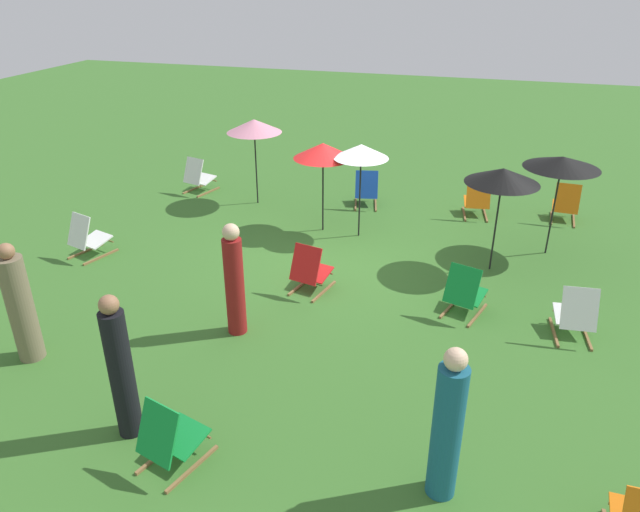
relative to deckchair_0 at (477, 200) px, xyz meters
name	(u,v)px	position (x,y,z in m)	size (l,w,h in m)	color
ground_plane	(339,253)	(2.31, 2.53, -0.37)	(40.00, 40.00, 0.00)	#386B28
deckchair_0	(477,200)	(0.00, 0.00, 0.00)	(0.58, 0.82, 0.83)	olive
deckchair_2	(198,177)	(6.28, 0.30, 0.00)	(0.66, 0.86, 0.83)	olive
deckchair_3	(465,293)	(-0.04, 4.04, 0.00)	(0.68, 0.87, 0.83)	olive
deckchair_4	(366,190)	(2.35, 0.08, 0.00)	(0.63, 0.84, 0.83)	olive
deckchair_6	(566,204)	(-1.76, -0.25, 0.00)	(0.52, 0.79, 0.83)	olive
deckchair_7	(170,438)	(2.66, 8.01, 0.00)	(0.67, 0.86, 0.83)	olive
deckchair_8	(310,271)	(2.38, 4.03, 0.00)	(0.63, 0.85, 0.83)	olive
deckchair_9	(88,238)	(6.61, 3.95, 0.00)	(0.68, 0.87, 0.83)	olive
deckchair_10	(575,315)	(-1.58, 4.24, 0.00)	(0.55, 0.80, 0.83)	olive
umbrella_0	(503,176)	(-0.39, 2.40, 1.33)	(1.22, 1.22, 1.83)	black
umbrella_1	(361,151)	(2.14, 1.66, 1.32)	(1.03, 1.03, 1.83)	black
umbrella_2	(562,163)	(-1.35, 1.44, 1.36)	(1.30, 1.30, 1.83)	black
umbrella_3	(323,151)	(2.89, 1.60, 1.26)	(1.13, 1.13, 1.77)	black
umbrella_4	(254,126)	(4.71, 0.57, 1.36)	(1.17, 1.17, 1.87)	black
person_0	(234,281)	(3.04, 5.46, 0.45)	(0.37, 0.37, 1.69)	maroon
person_1	(20,306)	(5.45, 6.83, 0.42)	(0.46, 0.46, 1.69)	#72664C
person_2	(121,370)	(3.37, 7.70, 0.49)	(0.28, 0.28, 1.78)	black
person_3	(447,428)	(-0.09, 7.56, 0.45)	(0.40, 0.40, 1.73)	#195972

